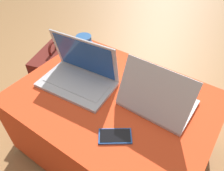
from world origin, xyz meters
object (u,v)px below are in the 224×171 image
cell_phone (115,136)px  backpack (57,74)px  laptop_far (157,99)px  coffee_mug (85,44)px  laptop_near (79,75)px

cell_phone → backpack: (-0.76, 0.35, -0.27)m
laptop_far → cell_phone: bearing=76.7°
cell_phone → coffee_mug: size_ratio=1.14×
laptop_far → coffee_mug: bearing=-16.2°
laptop_near → backpack: 0.55m
cell_phone → coffee_mug: 0.66m
laptop_near → laptop_far: 0.41m
laptop_near → laptop_far: laptop_near is taller
backpack → laptop_far: bearing=65.4°
laptop_near → backpack: (-0.42, 0.18, -0.32)m
cell_phone → laptop_near: bearing=-153.1°
laptop_near → coffee_mug: laptop_near is taller
laptop_far → laptop_near: bearing=10.5°
laptop_near → laptop_far: size_ratio=1.22×
laptop_far → cell_phone: size_ratio=2.12×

